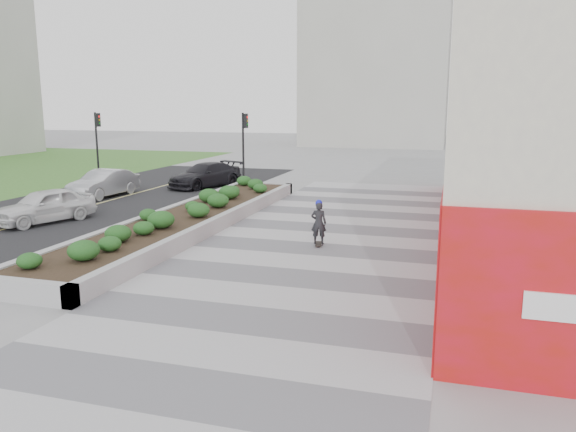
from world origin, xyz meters
name	(u,v)px	position (x,y,z in m)	size (l,w,h in m)	color
ground	(267,299)	(0.00, 0.00, 0.00)	(160.00, 160.00, 0.00)	gray
walkway	(300,265)	(0.00, 3.00, 0.01)	(8.00, 36.00, 0.01)	#A8A8AD
building	(542,123)	(6.98, 8.98, 3.98)	(6.04, 24.08, 8.00)	beige
planter	(190,216)	(-5.50, 7.00, 0.42)	(3.00, 18.00, 0.90)	#9E9EA0
street	(49,217)	(-12.00, 7.00, 0.00)	(10.00, 40.00, 0.00)	black
traffic_signal_near	(244,139)	(-7.23, 17.50, 2.76)	(0.33, 0.28, 4.20)	black
traffic_signal_far	(97,137)	(-16.43, 17.00, 2.76)	(0.33, 0.28, 4.20)	black
distant_bldg_north_l	(377,58)	(-5.00, 55.00, 10.00)	(16.00, 12.00, 20.00)	#ADAAA3
distant_bldg_north_r	(561,39)	(15.00, 60.00, 12.00)	(14.00, 10.00, 24.00)	#ADAAA3
manhole_cover	(317,267)	(0.50, 3.00, 0.00)	(0.44, 0.44, 0.01)	#595654
skateboarder	(319,223)	(-0.04, 5.45, 0.79)	(0.55, 0.75, 1.56)	beige
car_white	(45,206)	(-11.37, 6.06, 0.68)	(1.60, 3.98, 1.36)	white
car_silver	(104,184)	(-12.91, 12.27, 0.69)	(1.46, 4.18, 1.38)	silver
car_dark	(205,175)	(-9.49, 17.06, 0.69)	(1.92, 4.72, 1.37)	black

